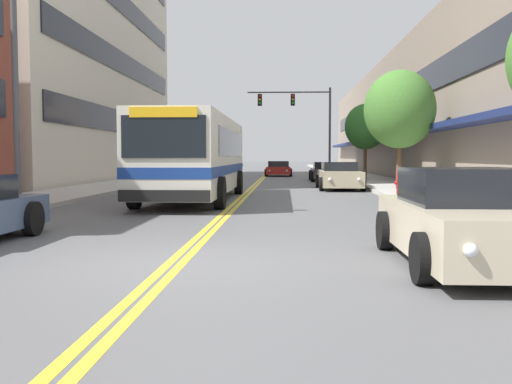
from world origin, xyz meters
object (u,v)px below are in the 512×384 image
car_navy_parked_left_near (195,172)px  traffic_signal_mast (302,113)px  car_champagne_parked_right_foreground (468,220)px  car_dark_grey_parked_right_mid (326,172)px  street_tree_right_far (365,127)px  city_bus (197,154)px  fire_hydrant (400,183)px  car_beige_parked_right_far (339,176)px  street_lamp_left_near (23,34)px  car_red_moving_lead (279,169)px  street_tree_right_mid (400,109)px

car_navy_parked_left_near → traffic_signal_mast: bearing=49.1°
traffic_signal_mast → car_champagne_parked_right_foreground: bearing=-88.0°
car_dark_grey_parked_right_mid → street_tree_right_far: street_tree_right_far is taller
car_dark_grey_parked_right_mid → traffic_signal_mast: bearing=99.4°
car_champagne_parked_right_foreground → street_tree_right_far: street_tree_right_far is taller
car_navy_parked_left_near → city_bus: bearing=-80.8°
traffic_signal_mast → fire_hydrant: size_ratio=7.60×
street_tree_right_far → fire_hydrant: (-0.74, -14.67, -2.84)m
fire_hydrant → car_dark_grey_parked_right_mid: bearing=95.7°
car_beige_parked_right_far → traffic_signal_mast: bearing=94.0°
car_dark_grey_parked_right_mid → street_lamp_left_near: street_lamp_left_near is taller
car_beige_parked_right_far → traffic_signal_mast: (-1.26, 17.89, 4.39)m
car_navy_parked_left_near → car_red_moving_lead: (5.39, 9.26, 0.01)m
street_tree_right_far → fire_hydrant: bearing=-92.9°
car_dark_grey_parked_right_mid → street_lamp_left_near: 25.29m
car_dark_grey_parked_right_mid → car_red_moving_lead: (-3.23, 8.97, -0.02)m
car_beige_parked_right_far → fire_hydrant: car_beige_parked_right_far is taller
car_dark_grey_parked_right_mid → street_tree_right_far: bearing=-30.2°
fire_hydrant → street_tree_right_far: bearing=87.1°
traffic_signal_mast → car_dark_grey_parked_right_mid: bearing=-80.6°
traffic_signal_mast → fire_hydrant: 24.71m
street_lamp_left_near → street_tree_right_far: street_lamp_left_near is taller
street_tree_right_far → car_dark_grey_parked_right_mid: bearing=149.8°
car_beige_parked_right_far → traffic_signal_mast: 18.46m
car_red_moving_lead → city_bus: bearing=-96.2°
car_red_moving_lead → street_tree_right_far: street_tree_right_far is taller
city_bus → fire_hydrant: bearing=3.9°
traffic_signal_mast → street_lamp_left_near: bearing=-104.5°
car_champagne_parked_right_foreground → street_lamp_left_near: bearing=147.7°
fire_hydrant → street_tree_right_mid: bearing=79.6°
street_tree_right_mid → street_tree_right_far: size_ratio=1.12×
street_tree_right_mid → fire_hydrant: bearing=-100.4°
car_dark_grey_parked_right_mid → street_tree_right_far: (2.33, -1.35, 2.87)m
car_dark_grey_parked_right_mid → car_red_moving_lead: car_dark_grey_parked_right_mid is taller
car_champagne_parked_right_foreground → traffic_signal_mast: (-1.31, 37.15, 4.36)m
city_bus → traffic_signal_mast: traffic_signal_mast is taller
city_bus → street_lamp_left_near: street_lamp_left_near is taller
street_lamp_left_near → street_tree_right_far: size_ratio=1.71×
city_bus → fire_hydrant: 7.67m
city_bus → fire_hydrant: (7.58, 0.51, -1.06)m
car_champagne_parked_right_foreground → city_bus: bearing=115.5°
car_beige_parked_right_far → traffic_signal_mast: traffic_signal_mast is taller
car_navy_parked_left_near → street_tree_right_mid: size_ratio=0.79×
car_red_moving_lead → fire_hydrant: 25.46m
traffic_signal_mast → car_beige_parked_right_far: bearing=-86.0°
car_beige_parked_right_far → car_red_moving_lead: car_beige_parked_right_far is taller
car_navy_parked_left_near → street_tree_right_far: bearing=-5.6°
car_navy_parked_left_near → car_beige_parked_right_far: 12.77m
street_tree_right_far → car_navy_parked_left_near: bearing=174.4°
traffic_signal_mast → street_tree_right_mid: 20.16m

